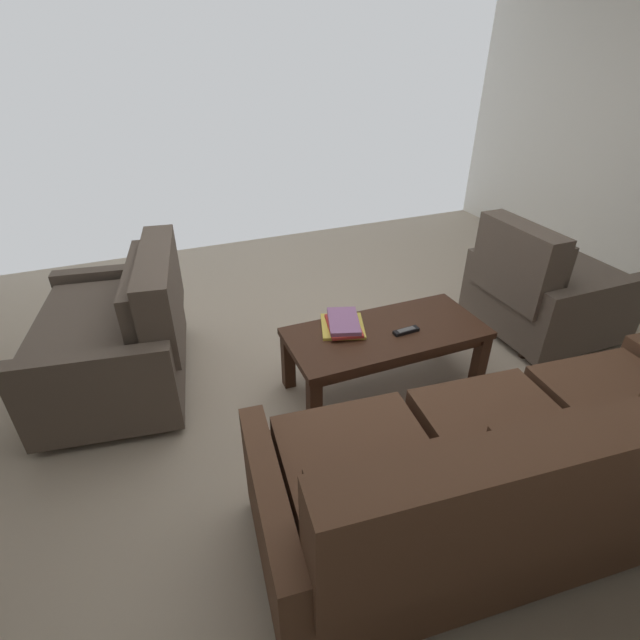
{
  "coord_description": "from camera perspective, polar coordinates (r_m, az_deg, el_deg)",
  "views": [
    {
      "loc": [
        1.02,
        2.24,
        1.88
      ],
      "look_at": [
        0.34,
        0.54,
        0.77
      ],
      "focal_mm": 26.14,
      "sensor_mm": 36.0,
      "label": 1
    }
  ],
  "objects": [
    {
      "name": "ground_plane",
      "position": [
        3.1,
        2.06,
        -6.3
      ],
      "size": [
        5.84,
        4.98,
        0.01
      ],
      "primitive_type": "cube",
      "color": "tan"
    },
    {
      "name": "armchair_side",
      "position": [
        3.69,
        25.6,
        3.4
      ],
      "size": [
        0.9,
        0.86,
        0.87
      ],
      "color": "black",
      "rests_on": "ground"
    },
    {
      "name": "book_stack",
      "position": [
        2.75,
        2.86,
        -0.51
      ],
      "size": [
        0.33,
        0.35,
        0.06
      ],
      "color": "#E0CC4C",
      "rests_on": "coffee_table"
    },
    {
      "name": "loveseat_near",
      "position": [
        3.04,
        -23.11,
        -1.6
      ],
      "size": [
        0.96,
        1.24,
        0.86
      ],
      "color": "black",
      "rests_on": "ground"
    },
    {
      "name": "coffee_table",
      "position": [
        2.8,
        8.05,
        -2.41
      ],
      "size": [
        1.18,
        0.53,
        0.41
      ],
      "color": "#3D2316",
      "rests_on": "ground"
    },
    {
      "name": "tv_remote",
      "position": [
        2.76,
        10.5,
        -1.32
      ],
      "size": [
        0.16,
        0.05,
        0.02
      ],
      "color": "black",
      "rests_on": "coffee_table"
    },
    {
      "name": "sofa_main",
      "position": [
        2.13,
        22.79,
        -17.06
      ],
      "size": [
        2.14,
        1.01,
        0.87
      ],
      "color": "black",
      "rests_on": "ground"
    }
  ]
}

